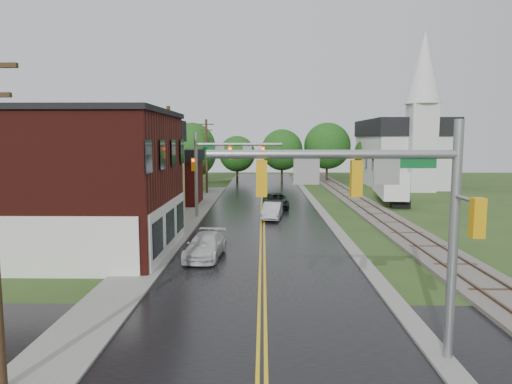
{
  "coord_description": "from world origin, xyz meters",
  "views": [
    {
      "loc": [
        0.02,
        -11.16,
        6.63
      ],
      "look_at": [
        -0.39,
        15.79,
        3.5
      ],
      "focal_mm": 32.0,
      "sensor_mm": 36.0,
      "label": 1
    }
  ],
  "objects_px": {
    "traffic_signal_near": "(382,197)",
    "sedan_silver": "(272,211)",
    "traffic_signal_far": "(221,159)",
    "utility_pole_b": "(170,165)",
    "tree_left_c": "(140,158)",
    "suv_dark": "(276,201)",
    "church": "(404,145)",
    "tree_left_e": "(192,154)",
    "brick_building": "(48,182)",
    "pickup_white": "(205,246)",
    "tree_left_b": "(74,149)",
    "utility_pole_c": "(207,155)",
    "semi_trailer": "(390,183)"
  },
  "relations": [
    {
      "from": "semi_trailer",
      "to": "brick_building",
      "type": "bearing_deg",
      "value": -140.09
    },
    {
      "from": "suv_dark",
      "to": "pickup_white",
      "type": "relative_size",
      "value": 1.1
    },
    {
      "from": "sedan_silver",
      "to": "tree_left_c",
      "type": "bearing_deg",
      "value": 144.76
    },
    {
      "from": "brick_building",
      "to": "traffic_signal_near",
      "type": "xyz_separation_m",
      "value": [
        15.96,
        -13.0,
        0.82
      ]
    },
    {
      "from": "traffic_signal_near",
      "to": "sedan_silver",
      "type": "bearing_deg",
      "value": 96.27
    },
    {
      "from": "tree_left_b",
      "to": "utility_pole_c",
      "type": "bearing_deg",
      "value": 47.61
    },
    {
      "from": "brick_building",
      "to": "utility_pole_b",
      "type": "bearing_deg",
      "value": 50.93
    },
    {
      "from": "brick_building",
      "to": "tree_left_c",
      "type": "xyz_separation_m",
      "value": [
        -1.36,
        24.9,
        0.36
      ]
    },
    {
      "from": "church",
      "to": "tree_left_b",
      "type": "xyz_separation_m",
      "value": [
        -37.85,
        -21.84,
        -0.12
      ]
    },
    {
      "from": "brick_building",
      "to": "utility_pole_c",
      "type": "bearing_deg",
      "value": 78.91
    },
    {
      "from": "tree_left_e",
      "to": "sedan_silver",
      "type": "relative_size",
      "value": 1.97
    },
    {
      "from": "utility_pole_b",
      "to": "brick_building",
      "type": "bearing_deg",
      "value": -129.07
    },
    {
      "from": "church",
      "to": "traffic_signal_far",
      "type": "height_order",
      "value": "church"
    },
    {
      "from": "brick_building",
      "to": "tree_left_e",
      "type": "distance_m",
      "value": 31.12
    },
    {
      "from": "tree_left_e",
      "to": "suv_dark",
      "type": "height_order",
      "value": "tree_left_e"
    },
    {
      "from": "tree_left_e",
      "to": "church",
      "type": "bearing_deg",
      "value": 15.2
    },
    {
      "from": "tree_left_e",
      "to": "semi_trailer",
      "type": "height_order",
      "value": "tree_left_e"
    },
    {
      "from": "utility_pole_c",
      "to": "pickup_white",
      "type": "bearing_deg",
      "value": -83.19
    },
    {
      "from": "church",
      "to": "utility_pole_b",
      "type": "xyz_separation_m",
      "value": [
        -26.8,
        -31.74,
        -1.11
      ]
    },
    {
      "from": "sedan_silver",
      "to": "pickup_white",
      "type": "bearing_deg",
      "value": -100.19
    },
    {
      "from": "utility_pole_c",
      "to": "tree_left_c",
      "type": "relative_size",
      "value": 1.18
    },
    {
      "from": "church",
      "to": "utility_pole_c",
      "type": "xyz_separation_m",
      "value": [
        -26.8,
        -9.74,
        -1.11
      ]
    },
    {
      "from": "suv_dark",
      "to": "sedan_silver",
      "type": "bearing_deg",
      "value": -96.0
    },
    {
      "from": "utility_pole_c",
      "to": "semi_trailer",
      "type": "distance_m",
      "value": 21.59
    },
    {
      "from": "church",
      "to": "pickup_white",
      "type": "height_order",
      "value": "church"
    },
    {
      "from": "traffic_signal_far",
      "to": "semi_trailer",
      "type": "distance_m",
      "value": 19.53
    },
    {
      "from": "suv_dark",
      "to": "semi_trailer",
      "type": "xyz_separation_m",
      "value": [
        12.04,
        4.09,
        1.41
      ]
    },
    {
      "from": "traffic_signal_far",
      "to": "tree_left_c",
      "type": "height_order",
      "value": "tree_left_c"
    },
    {
      "from": "church",
      "to": "tree_left_b",
      "type": "distance_m",
      "value": 43.7
    },
    {
      "from": "tree_left_c",
      "to": "suv_dark",
      "type": "distance_m",
      "value": 17.26
    },
    {
      "from": "utility_pole_b",
      "to": "church",
      "type": "bearing_deg",
      "value": 49.82
    },
    {
      "from": "suv_dark",
      "to": "pickup_white",
      "type": "xyz_separation_m",
      "value": [
        -4.47,
        -18.64,
        -0.04
      ]
    },
    {
      "from": "traffic_signal_near",
      "to": "pickup_white",
      "type": "distance_m",
      "value": 14.26
    },
    {
      "from": "brick_building",
      "to": "tree_left_c",
      "type": "bearing_deg",
      "value": 93.14
    },
    {
      "from": "traffic_signal_near",
      "to": "pickup_white",
      "type": "relative_size",
      "value": 1.6
    },
    {
      "from": "tree_left_c",
      "to": "pickup_white",
      "type": "height_order",
      "value": "tree_left_c"
    },
    {
      "from": "utility_pole_b",
      "to": "tree_left_c",
      "type": "height_order",
      "value": "utility_pole_b"
    },
    {
      "from": "church",
      "to": "tree_left_e",
      "type": "height_order",
      "value": "church"
    },
    {
      "from": "church",
      "to": "suv_dark",
      "type": "distance_m",
      "value": 28.79
    },
    {
      "from": "brick_building",
      "to": "traffic_signal_far",
      "type": "height_order",
      "value": "brick_building"
    },
    {
      "from": "brick_building",
      "to": "church",
      "type": "xyz_separation_m",
      "value": [
        32.48,
        38.74,
        1.68
      ]
    },
    {
      "from": "traffic_signal_near",
      "to": "traffic_signal_far",
      "type": "relative_size",
      "value": 1.0
    },
    {
      "from": "traffic_signal_far",
      "to": "utility_pole_b",
      "type": "xyz_separation_m",
      "value": [
        -3.33,
        -5.0,
        -0.25
      ]
    },
    {
      "from": "traffic_signal_far",
      "to": "tree_left_e",
      "type": "relative_size",
      "value": 0.9
    },
    {
      "from": "traffic_signal_far",
      "to": "sedan_silver",
      "type": "xyz_separation_m",
      "value": [
        4.27,
        -0.67,
        -4.29
      ]
    },
    {
      "from": "traffic_signal_far",
      "to": "sedan_silver",
      "type": "distance_m",
      "value": 6.09
    },
    {
      "from": "tree_left_b",
      "to": "tree_left_c",
      "type": "relative_size",
      "value": 1.27
    },
    {
      "from": "traffic_signal_near",
      "to": "traffic_signal_far",
      "type": "xyz_separation_m",
      "value": [
        -6.94,
        25.0,
        0.01
      ]
    },
    {
      "from": "tree_left_c",
      "to": "sedan_silver",
      "type": "distance_m",
      "value": 20.33
    },
    {
      "from": "brick_building",
      "to": "traffic_signal_near",
      "type": "distance_m",
      "value": 20.6
    }
  ]
}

